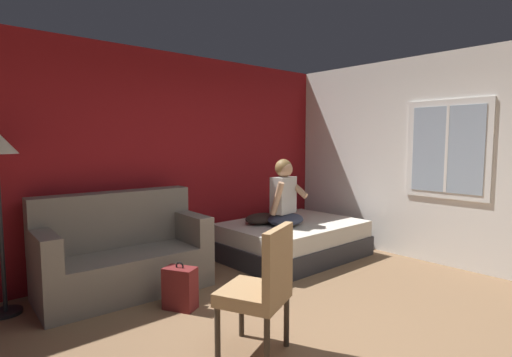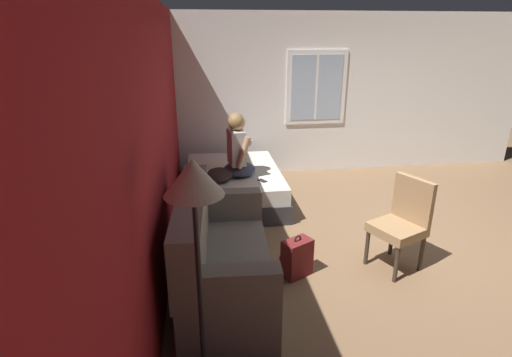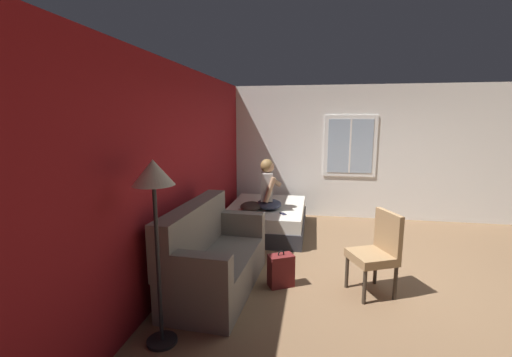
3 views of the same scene
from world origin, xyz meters
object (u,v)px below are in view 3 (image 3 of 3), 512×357
object	(u,v)px
person_seated	(268,189)
throw_pillow	(251,206)
side_chair	(377,250)
cell_phone	(283,214)
floor_lamp	(154,191)
bed	(266,218)
backpack	(281,271)
couch	(212,258)

from	to	relation	value
person_seated	throw_pillow	distance (m)	0.43
side_chair	person_seated	distance (m)	2.39
cell_phone	floor_lamp	size ratio (longest dim) A/B	0.08
bed	cell_phone	distance (m)	0.67
side_chair	throw_pillow	xyz separation A→B (m)	(1.64, 1.81, 0.02)
backpack	floor_lamp	size ratio (longest dim) A/B	0.27
bed	floor_lamp	xyz separation A→B (m)	(-3.32, 0.50, 1.19)
floor_lamp	cell_phone	bearing A→B (deg)	-16.75
person_seated	throw_pillow	size ratio (longest dim) A/B	1.82
cell_phone	side_chair	bearing A→B (deg)	-81.94
person_seated	backpack	distance (m)	1.98
couch	backpack	bearing A→B (deg)	-74.56
bed	side_chair	xyz separation A→B (m)	(-2.01, -1.59, 0.30)
person_seated	backpack	bearing A→B (deg)	-167.17
backpack	throw_pillow	bearing A→B (deg)	22.51
backpack	floor_lamp	bearing A→B (deg)	143.03
bed	backpack	bearing A→B (deg)	-167.06
couch	side_chair	distance (m)	1.95
bed	person_seated	world-z (taller)	person_seated
person_seated	cell_phone	bearing A→B (deg)	-135.30
bed	couch	xyz separation A→B (m)	(-2.26, 0.34, 0.16)
person_seated	floor_lamp	bearing A→B (deg)	169.97
side_chair	person_seated	size ratio (longest dim) A/B	1.12
side_chair	backpack	distance (m)	1.17
throw_pillow	couch	bearing A→B (deg)	176.37
bed	backpack	size ratio (longest dim) A/B	4.08
side_chair	floor_lamp	distance (m)	2.62
couch	cell_phone	world-z (taller)	couch
backpack	throw_pillow	distance (m)	1.83
side_chair	person_seated	xyz separation A→B (m)	(1.80, 1.54, 0.30)
person_seated	cell_phone	xyz separation A→B (m)	(-0.30, -0.30, -0.35)
bed	floor_lamp	bearing A→B (deg)	171.50
couch	throw_pillow	size ratio (longest dim) A/B	3.63
throw_pillow	cell_phone	bearing A→B (deg)	-103.39
throw_pillow	person_seated	bearing A→B (deg)	-59.15
cell_phone	throw_pillow	bearing A→B (deg)	135.07
bed	backpack	xyz separation A→B (m)	(-2.04, -0.47, -0.04)
cell_phone	floor_lamp	bearing A→B (deg)	-138.29
couch	side_chair	bearing A→B (deg)	-82.74
bed	cell_phone	world-z (taller)	cell_phone
throw_pillow	cell_phone	xyz separation A→B (m)	(-0.14, -0.57, -0.07)
couch	person_seated	distance (m)	2.13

